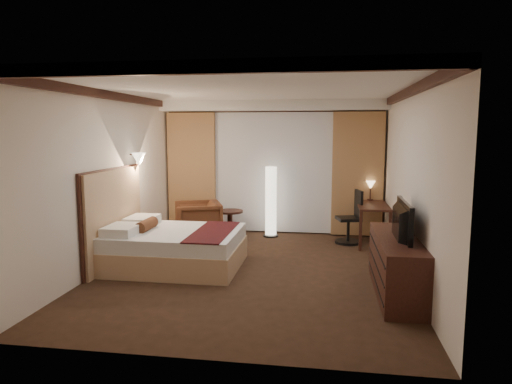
# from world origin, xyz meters

# --- Properties ---
(floor) EXTENTS (4.50, 5.50, 0.01)m
(floor) POSITION_xyz_m (0.00, 0.00, 0.00)
(floor) COLOR black
(floor) RESTS_ON ground
(ceiling) EXTENTS (4.50, 5.50, 0.01)m
(ceiling) POSITION_xyz_m (0.00, 0.00, 2.70)
(ceiling) COLOR white
(ceiling) RESTS_ON back_wall
(back_wall) EXTENTS (4.50, 0.02, 2.70)m
(back_wall) POSITION_xyz_m (0.00, 2.75, 1.35)
(back_wall) COLOR #F1E4D0
(back_wall) RESTS_ON floor
(left_wall) EXTENTS (0.02, 5.50, 2.70)m
(left_wall) POSITION_xyz_m (-2.25, 0.00, 1.35)
(left_wall) COLOR #F1E4D0
(left_wall) RESTS_ON floor
(right_wall) EXTENTS (0.02, 5.50, 2.70)m
(right_wall) POSITION_xyz_m (2.25, 0.00, 1.35)
(right_wall) COLOR #F1E4D0
(right_wall) RESTS_ON floor
(crown_molding) EXTENTS (4.50, 5.50, 0.12)m
(crown_molding) POSITION_xyz_m (0.00, 0.00, 2.64)
(crown_molding) COLOR black
(crown_molding) RESTS_ON ceiling
(soffit) EXTENTS (4.50, 0.50, 0.20)m
(soffit) POSITION_xyz_m (0.00, 2.50, 2.60)
(soffit) COLOR white
(soffit) RESTS_ON ceiling
(curtain_sheer) EXTENTS (2.48, 0.04, 2.45)m
(curtain_sheer) POSITION_xyz_m (0.00, 2.67, 1.25)
(curtain_sheer) COLOR silver
(curtain_sheer) RESTS_ON back_wall
(curtain_left_drape) EXTENTS (1.00, 0.14, 2.45)m
(curtain_left_drape) POSITION_xyz_m (-1.70, 2.61, 1.25)
(curtain_left_drape) COLOR #9F7349
(curtain_left_drape) RESTS_ON back_wall
(curtain_right_drape) EXTENTS (1.00, 0.14, 2.45)m
(curtain_right_drape) POSITION_xyz_m (1.70, 2.61, 1.25)
(curtain_right_drape) COLOR #9F7349
(curtain_right_drape) RESTS_ON back_wall
(wall_sconce) EXTENTS (0.24, 0.24, 0.24)m
(wall_sconce) POSITION_xyz_m (-2.09, 0.80, 1.62)
(wall_sconce) COLOR white
(wall_sconce) RESTS_ON left_wall
(bed) EXTENTS (1.98, 1.54, 0.58)m
(bed) POSITION_xyz_m (-1.20, 0.03, 0.29)
(bed) COLOR white
(bed) RESTS_ON floor
(headboard) EXTENTS (0.12, 1.84, 1.50)m
(headboard) POSITION_xyz_m (-2.20, 0.03, 0.75)
(headboard) COLOR tan
(headboard) RESTS_ON floor
(armchair) EXTENTS (1.02, 1.05, 0.85)m
(armchair) POSITION_xyz_m (-1.31, 1.65, 0.43)
(armchair) COLOR #522B18
(armchair) RESTS_ON floor
(side_table) EXTENTS (0.51, 0.51, 0.56)m
(side_table) POSITION_xyz_m (-0.76, 1.97, 0.28)
(side_table) COLOR black
(side_table) RESTS_ON floor
(floor_lamp) EXTENTS (0.30, 0.30, 1.41)m
(floor_lamp) POSITION_xyz_m (0.01, 2.30, 0.71)
(floor_lamp) COLOR white
(floor_lamp) RESTS_ON floor
(desk) EXTENTS (0.55, 1.28, 0.75)m
(desk) POSITION_xyz_m (1.95, 2.02, 0.38)
(desk) COLOR black
(desk) RESTS_ON floor
(desk_lamp) EXTENTS (0.18, 0.18, 0.34)m
(desk_lamp) POSITION_xyz_m (1.95, 2.50, 0.92)
(desk_lamp) COLOR #FFD899
(desk_lamp) RESTS_ON desk
(office_chair) EXTENTS (0.59, 0.59, 1.01)m
(office_chair) POSITION_xyz_m (1.51, 1.97, 0.51)
(office_chair) COLOR black
(office_chair) RESTS_ON floor
(dresser) EXTENTS (0.50, 1.92, 0.75)m
(dresser) POSITION_xyz_m (2.00, -0.67, 0.37)
(dresser) COLOR black
(dresser) RESTS_ON floor
(television) EXTENTS (0.63, 1.08, 0.14)m
(television) POSITION_xyz_m (1.97, -0.67, 1.05)
(television) COLOR black
(television) RESTS_ON dresser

